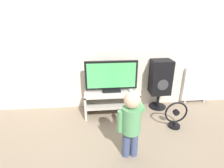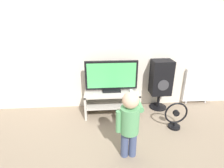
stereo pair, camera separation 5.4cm
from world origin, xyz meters
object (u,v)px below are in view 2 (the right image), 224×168
at_px(remote_primary, 94,96).
at_px(speaker_tower, 161,79).
at_px(television, 111,77).
at_px(child, 130,120).
at_px(radiator, 199,85).
at_px(game_console, 132,92).
at_px(floor_fan, 176,117).

relative_size(remote_primary, speaker_tower, 0.14).
height_order(television, child, television).
relative_size(television, speaker_tower, 0.96).
height_order(child, radiator, child).
relative_size(game_console, speaker_tower, 0.20).
height_order(speaker_tower, floor_fan, speaker_tower).
distance_m(game_console, radiator, 1.50).
bearing_deg(game_console, television, 158.41).
distance_m(remote_primary, child, 1.01).
xyz_separation_m(television, radiator, (1.80, 0.23, -0.31)).
height_order(television, radiator, television).
relative_size(game_console, child, 0.21).
xyz_separation_m(game_console, remote_primary, (-0.66, -0.07, -0.01)).
xyz_separation_m(child, speaker_tower, (0.80, 1.21, 0.08)).
distance_m(television, radiator, 1.84).
bearing_deg(radiator, remote_primary, -168.21).
bearing_deg(television, radiator, 7.41).
height_order(game_console, floor_fan, game_console).
relative_size(remote_primary, child, 0.14).
bearing_deg(television, speaker_tower, 6.16).
distance_m(television, game_console, 0.45).
bearing_deg(remote_primary, radiator, 11.79).
bearing_deg(remote_primary, speaker_tower, 13.81).
distance_m(child, radiator, 2.14).
height_order(television, remote_primary, television).
bearing_deg(remote_primary, child, -63.31).
bearing_deg(speaker_tower, television, -173.84).
bearing_deg(television, game_console, -21.59).
bearing_deg(game_console, speaker_tower, 21.98).
height_order(game_console, speaker_tower, speaker_tower).
xyz_separation_m(floor_fan, radiator, (0.80, 0.81, 0.20)).
height_order(remote_primary, floor_fan, remote_primary).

